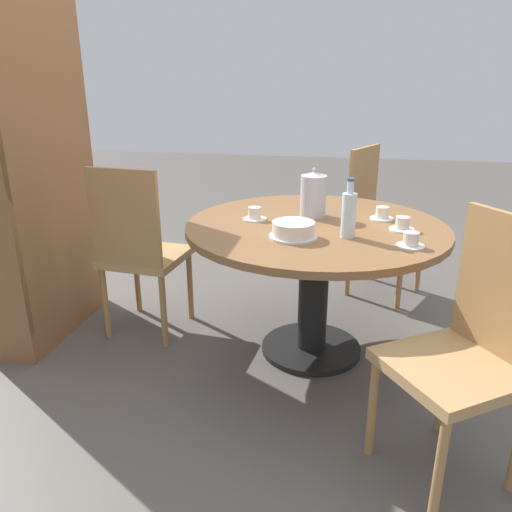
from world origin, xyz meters
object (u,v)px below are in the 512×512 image
Objects in this scene: cup_a at (382,214)px; chair_b at (468,348)px; chair_a at (139,249)px; cake_main at (293,230)px; cup_c at (411,241)px; cup_d at (255,215)px; chair_c at (378,219)px; water_bottle at (349,214)px; coffee_pot at (313,195)px; cup_b at (402,225)px; bookshelf at (36,179)px.

chair_b is at bearing -163.26° from cup_a.
chair_a is 0.95m from cake_main.
chair_a reaches higher than cup_c.
chair_b is at bearing -126.82° from cake_main.
cup_a and cup_d have the same top height.
chair_b is 1.00× the size of chair_c.
water_bottle is at bearing 174.80° from chair_a.
chair_b is 8.13× the size of cup_a.
chair_c is 1.13m from cup_d.
coffee_pot is 0.38m from water_bottle.
chair_c is at bearing -21.15° from cake_main.
cup_c is (0.48, 0.17, 0.23)m from chair_b.
cup_a and cup_b have the same top height.
coffee_pot is 2.12× the size of cup_c.
chair_c is 3.84× the size of coffee_pot.
water_bottle is 0.30m from cup_c.
chair_a is 4.40× the size of cake_main.
cup_c is (-0.30, -1.40, 0.23)m from chair_a.
chair_c is 4.40× the size of cake_main.
bookshelf reaches higher than water_bottle.
bookshelf is at bearing 89.54° from cup_b.
chair_c is 1.25m from cake_main.
cup_b is at bearing -58.04° from water_bottle.
coffee_pot is 1.15× the size of cake_main.
chair_b reaches higher than coffee_pot.
cup_a is at bearing -168.84° from chair_a.
cup_b is (0.22, -0.50, -0.01)m from cake_main.
bookshelf is 1.93m from cup_b.
bookshelf reaches higher than cup_b.
coffee_pot reaches higher than cup_c.
chair_b is 1.68m from chair_c.
cake_main is at bearing -161.01° from chair_b.
chair_a reaches higher than cup_a.
cup_b is 1.00× the size of cup_d.
chair_a is at bearing -150.73° from chair_b.
cake_main is 1.85× the size of cup_d.
cup_d is at bearing 68.12° from cup_c.
chair_a is 1.00× the size of chair_b.
chair_a is at bearing 93.99° from bookshelf.
water_bottle reaches higher than chair_b.
chair_a is 1.00× the size of chair_c.
coffee_pot is 0.63m from cup_c.
coffee_pot reaches higher than cup_a.
coffee_pot is (0.91, 0.63, 0.32)m from chair_b.
cup_d is (0.78, 0.92, 0.23)m from chair_b.
chair_c is 8.13× the size of cup_a.
water_bottle is (0.57, 0.44, 0.32)m from chair_b.
water_bottle reaches higher than chair_a.
bookshelf is 7.13× the size of coffee_pot.
chair_b is 0.79m from water_bottle.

